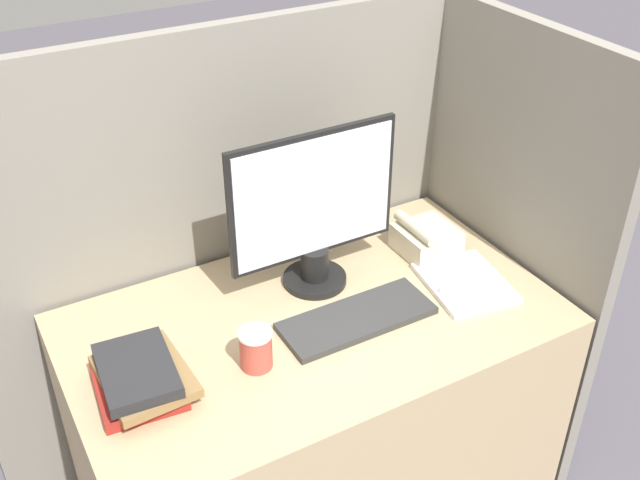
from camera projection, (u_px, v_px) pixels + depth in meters
cubicle_panel_rear at (249, 248)px, 2.38m from camera, size 1.74×0.04×1.46m
cubicle_panel_right at (503, 248)px, 2.38m from camera, size 0.04×0.84×1.46m
desk at (314, 414)px, 2.27m from camera, size 1.34×0.78×0.75m
monitor at (314, 214)px, 2.08m from camera, size 0.51×0.19×0.48m
keyboard at (357, 318)px, 2.04m from camera, size 0.43×0.17×0.02m
mouse at (449, 289)px, 2.14m from camera, size 0.07×0.05×0.04m
coffee_cup at (256, 349)px, 1.87m from camera, size 0.09×0.09×0.11m
book_stack at (140, 378)px, 1.80m from camera, size 0.23×0.26×0.09m
desk_telephone at (425, 239)px, 2.31m from camera, size 0.17×0.18×0.12m
paper_pile at (465, 283)px, 2.18m from camera, size 0.26×0.30×0.02m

